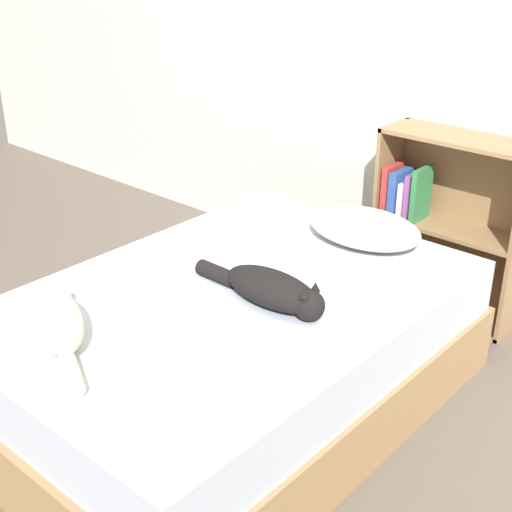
{
  "coord_description": "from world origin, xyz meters",
  "views": [
    {
      "loc": [
        1.64,
        -1.71,
        1.78
      ],
      "look_at": [
        0.0,
        0.14,
        0.6
      ],
      "focal_mm": 50.0,
      "sensor_mm": 36.0,
      "label": 1
    }
  ],
  "objects_px": {
    "bed": "(232,349)",
    "cat_light": "(56,320)",
    "cat_dark": "(273,290)",
    "bookshelf": "(448,220)",
    "pillow": "(364,228)"
  },
  "relations": [
    {
      "from": "cat_light",
      "to": "bookshelf",
      "type": "xyz_separation_m",
      "value": [
        0.43,
        1.9,
        -0.11
      ]
    },
    {
      "from": "pillow",
      "to": "cat_dark",
      "type": "xyz_separation_m",
      "value": [
        0.07,
        -0.69,
        -0.0
      ]
    },
    {
      "from": "cat_light",
      "to": "cat_dark",
      "type": "relative_size",
      "value": 0.89
    },
    {
      "from": "pillow",
      "to": "bookshelf",
      "type": "xyz_separation_m",
      "value": [
        0.12,
        0.56,
        -0.1
      ]
    },
    {
      "from": "bed",
      "to": "pillow",
      "type": "xyz_separation_m",
      "value": [
        0.11,
        0.73,
        0.32
      ]
    },
    {
      "from": "bed",
      "to": "cat_light",
      "type": "bearing_deg",
      "value": -108.34
    },
    {
      "from": "pillow",
      "to": "cat_light",
      "type": "xyz_separation_m",
      "value": [
        -0.31,
        -1.35,
        0.01
      ]
    },
    {
      "from": "bed",
      "to": "cat_light",
      "type": "distance_m",
      "value": 0.73
    },
    {
      "from": "bed",
      "to": "bookshelf",
      "type": "relative_size",
      "value": 2.11
    },
    {
      "from": "cat_light",
      "to": "cat_dark",
      "type": "distance_m",
      "value": 0.76
    },
    {
      "from": "bed",
      "to": "pillow",
      "type": "relative_size",
      "value": 3.6
    },
    {
      "from": "cat_dark",
      "to": "bookshelf",
      "type": "bearing_deg",
      "value": 87.84
    },
    {
      "from": "bookshelf",
      "to": "bed",
      "type": "bearing_deg",
      "value": -99.95
    },
    {
      "from": "bed",
      "to": "bookshelf",
      "type": "height_order",
      "value": "bookshelf"
    },
    {
      "from": "cat_light",
      "to": "bookshelf",
      "type": "distance_m",
      "value": 1.96
    }
  ]
}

